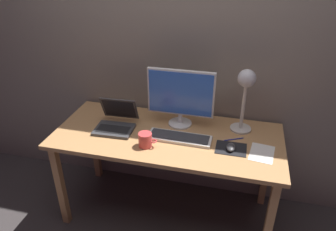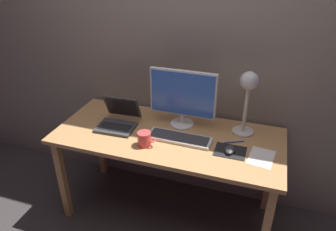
{
  "view_description": "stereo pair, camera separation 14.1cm",
  "coord_description": "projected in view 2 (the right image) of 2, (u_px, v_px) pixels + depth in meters",
  "views": [
    {
      "loc": [
        0.46,
        -1.83,
        1.92
      ],
      "look_at": [
        0.02,
        -0.05,
        0.92
      ],
      "focal_mm": 33.67,
      "sensor_mm": 36.0,
      "label": 1
    },
    {
      "loc": [
        0.6,
        -1.79,
        1.92
      ],
      "look_at": [
        0.02,
        -0.05,
        0.92
      ],
      "focal_mm": 33.67,
      "sensor_mm": 36.0,
      "label": 2
    }
  ],
  "objects": [
    {
      "name": "keyboard_main",
      "position": [
        179.0,
        138.0,
        2.16
      ],
      "size": [
        0.44,
        0.15,
        0.03
      ],
      "color": "silver",
      "rests_on": "desk"
    },
    {
      "name": "paper_sheet_near_mouse",
      "position": [
        261.0,
        157.0,
        1.98
      ],
      "size": [
        0.17,
        0.23,
        0.0
      ],
      "primitive_type": "cube",
      "rotation": [
        0.0,
        0.0,
        -0.13
      ],
      "color": "white",
      "rests_on": "desk"
    },
    {
      "name": "pen",
      "position": [
        234.0,
        142.0,
        2.13
      ],
      "size": [
        0.13,
        0.07,
        0.01
      ],
      "primitive_type": "cylinder",
      "rotation": [
        0.0,
        1.57,
        0.47
      ],
      "color": "#2633A5",
      "rests_on": "desk"
    },
    {
      "name": "coffee_mug",
      "position": [
        144.0,
        139.0,
        2.08
      ],
      "size": [
        0.12,
        0.09,
        0.1
      ],
      "color": "#CC3F3F",
      "rests_on": "desk"
    },
    {
      "name": "mouse",
      "position": [
        230.0,
        150.0,
        2.02
      ],
      "size": [
        0.06,
        0.1,
        0.03
      ],
      "primitive_type": "ellipsoid",
      "color": "#38383A",
      "rests_on": "mousepad"
    },
    {
      "name": "back_wall",
      "position": [
        185.0,
        41.0,
        2.29
      ],
      "size": [
        4.8,
        0.06,
        2.6
      ],
      "primitive_type": "cube",
      "color": "gray",
      "rests_on": "ground"
    },
    {
      "name": "mousepad",
      "position": [
        230.0,
        151.0,
        2.04
      ],
      "size": [
        0.2,
        0.16,
        0.0
      ],
      "primitive_type": "cube",
      "color": "black",
      "rests_on": "desk"
    },
    {
      "name": "desk",
      "position": [
        168.0,
        144.0,
        2.26
      ],
      "size": [
        1.6,
        0.7,
        0.74
      ],
      "color": "tan",
      "rests_on": "ground"
    },
    {
      "name": "ground_plane",
      "position": [
        168.0,
        211.0,
        2.58
      ],
      "size": [
        4.8,
        4.8,
        0.0
      ],
      "primitive_type": "plane",
      "color": "#383333",
      "rests_on": "ground"
    },
    {
      "name": "monitor",
      "position": [
        183.0,
        96.0,
        2.22
      ],
      "size": [
        0.48,
        0.17,
        0.43
      ],
      "color": "silver",
      "rests_on": "desk"
    },
    {
      "name": "desk_lamp",
      "position": [
        248.0,
        91.0,
        2.09
      ],
      "size": [
        0.15,
        0.15,
        0.46
      ],
      "color": "beige",
      "rests_on": "desk"
    },
    {
      "name": "laptop",
      "position": [
        119.0,
        118.0,
        2.32
      ],
      "size": [
        0.28,
        0.29,
        0.21
      ],
      "color": "#38383A",
      "rests_on": "desk"
    }
  ]
}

